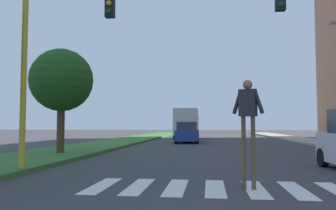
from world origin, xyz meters
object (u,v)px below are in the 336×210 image
object	(u,v)px
sedan_midblock	(187,133)
truck_box_delivery	(187,123)
tree_mid	(62,81)
traffic_light_gantry	(109,28)
pedestrian_performer	(248,116)

from	to	relation	value
sedan_midblock	truck_box_delivery	size ratio (longest dim) A/B	0.70
truck_box_delivery	tree_mid	bearing A→B (deg)	-103.03
tree_mid	traffic_light_gantry	bearing A→B (deg)	-54.06
traffic_light_gantry	sedan_midblock	bearing A→B (deg)	86.37
sedan_midblock	truck_box_delivery	distance (m)	7.81
pedestrian_performer	traffic_light_gantry	bearing A→B (deg)	154.69
pedestrian_performer	truck_box_delivery	size ratio (longest dim) A/B	0.40
truck_box_delivery	sedan_midblock	bearing A→B (deg)	-86.16
tree_mid	sedan_midblock	xyz separation A→B (m)	(5.18, 12.38, -2.79)
tree_mid	sedan_midblock	size ratio (longest dim) A/B	1.14
tree_mid	pedestrian_performer	world-z (taller)	tree_mid
sedan_midblock	truck_box_delivery	world-z (taller)	truck_box_delivery
tree_mid	traffic_light_gantry	xyz separation A→B (m)	(4.04, -5.57, 0.79)
tree_mid	traffic_light_gantry	size ratio (longest dim) A/B	0.54
tree_mid	pedestrian_performer	distance (m)	10.99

